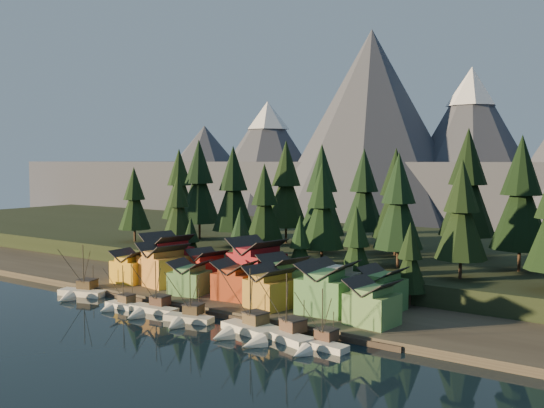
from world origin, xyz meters
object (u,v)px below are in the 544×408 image
Objects in this scene: boat_3 at (186,312)px; boat_6 at (316,338)px; house_front_0 at (131,266)px; boat_0 at (78,286)px; boat_2 at (150,303)px; house_back_0 at (167,255)px; boat_5 at (277,328)px; boat_1 at (118,299)px; boat_4 at (242,321)px; house_front_1 at (163,263)px; house_back_1 at (207,267)px.

boat_3 is 28.53m from boat_6.
boat_6 is 1.35× the size of house_front_0.
boat_6 is at bearing -11.07° from boat_3.
boat_0 is 34.99m from boat_3.
house_back_0 is (-16.96, 22.12, 5.29)m from boat_2.
boat_5 is 53.89m from house_back_0.
house_front_0 is (-21.11, 14.27, 3.47)m from boat_2.
boat_1 is 0.77× the size of boat_4.
boat_2 is (24.15, -1.40, -0.32)m from boat_0.
boat_6 is at bearing -7.01° from house_front_1.
boat_0 is 22.49m from house_back_0.
house_back_1 is (20.22, 20.69, 3.49)m from boat_0.
boat_6 is (15.30, -0.27, -0.42)m from boat_4.
house_front_0 is at bearing -141.03° from house_back_1.
boat_2 reaches higher than house_front_0.
house_front_1 reaches higher than boat_2.
house_front_0 is (-52.61, 15.18, 3.27)m from boat_5.
boat_4 is at bearing -9.89° from boat_3.
boat_4 is (13.23, 0.28, 0.25)m from boat_3.
boat_4 is 7.52m from boat_5.
boat_2 is 21.00m from house_front_1.
boat_6 is (28.53, 0.01, -0.16)m from boat_3.
boat_6 is 0.92× the size of house_back_0.
house_back_1 is (-43.22, 23.17, 3.90)m from boat_6.
boat_1 is at bearing -58.62° from house_back_0.
boat_6 is 49.19m from house_back_1.
house_front_0 is at bearing 173.28° from boat_4.
boat_4 is (32.34, 0.01, 0.45)m from boat_1.
boat_3 is at bearing -10.12° from boat_2.
house_back_0 is 13.11m from house_back_1.
house_back_0 is at bearing 112.02° from boat_1.
boat_4 is at bearing -6.27° from boat_2.
house_back_0 is at bearing 123.16° from boat_2.
boat_5 is at bearing -14.60° from house_back_0.
boat_6 is at bearing 1.15° from boat_1.
boat_0 is 19.35m from house_front_1.
house_back_1 is at bearing 10.69° from house_back_0.
house_front_0 is 0.73× the size of house_front_1.
boat_1 is at bearing -178.67° from boat_2.
boat_3 is 20.75m from boat_5.
house_front_1 reaches higher than house_front_0.
boat_0 is at bearing -116.67° from house_front_1.
boat_6 is 61.08m from house_back_0.
boat_4 is at bearing 1.48° from boat_1.
boat_1 is 0.82× the size of house_back_0.
house_back_0 is (-4.46, 5.89, 0.68)m from house_front_1.
boat_3 is 0.89× the size of boat_4.
house_front_1 is 1.22× the size of house_back_1.
house_front_0 is at bearing -155.67° from house_front_1.
boat_1 is 8.40m from boat_2.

